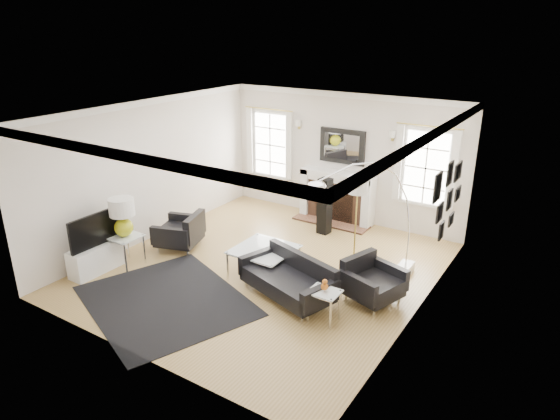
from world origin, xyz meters
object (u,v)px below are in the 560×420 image
Objects in this scene: gourd_lamp at (122,215)px; arc_floor_lamp at (364,215)px; coffee_table at (264,250)px; fireplace at (337,197)px; sofa at (290,279)px; armchair_right at (371,282)px; armchair_left at (182,232)px.

gourd_lamp is 4.21m from arc_floor_lamp.
gourd_lamp reaches higher than coffee_table.
gourd_lamp reaches higher than fireplace.
arc_floor_lamp is at bearing 60.55° from sofa.
fireplace is 2.71m from arc_floor_lamp.
coffee_table is at bearing -176.69° from armchair_right.
fireplace is 0.80× the size of arc_floor_lamp.
gourd_lamp is (-3.06, -0.67, 0.69)m from sofa.
armchair_right is at bearing 2.41° from armchair_left.
arc_floor_lamp is (1.51, 0.77, 0.74)m from coffee_table.
fireplace reaches higher than armchair_right.
gourd_lamp is at bearing -153.19° from arc_floor_lamp.
fireplace is 4.61m from gourd_lamp.
gourd_lamp reaches higher than armchair_left.
armchair_right is at bearing -55.48° from arc_floor_lamp.
arc_floor_lamp is (3.42, 0.82, 0.82)m from armchair_left.
fireplace is 3.48m from sofa.
armchair_left is 1.91m from coffee_table.
sofa is at bearing -75.63° from fireplace.
fireplace is at bearing 104.37° from sofa.
armchair_left is 3.87m from armchair_right.
fireplace is 3.50m from armchair_left.
sofa reaches higher than coffee_table.
arc_floor_lamp is (3.76, 1.90, 0.17)m from gourd_lamp.
armchair_right is (1.14, 0.57, 0.03)m from sofa.
armchair_left is 1.03× the size of armchair_right.
fireplace is 2.38× the size of gourd_lamp.
arc_floor_lamp is (0.69, 1.23, 0.86)m from sofa.
arc_floor_lamp reaches higher than armchair_right.
gourd_lamp is (-4.21, -1.24, 0.66)m from armchair_right.
gourd_lamp is (-2.20, -4.03, 0.44)m from fireplace.
sofa is 0.85× the size of arc_floor_lamp.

